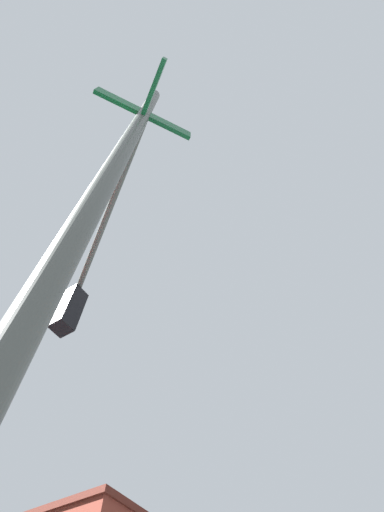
# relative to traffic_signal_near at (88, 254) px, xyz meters

# --- Properties ---
(traffic_signal_near) EXTENTS (2.29, 3.37, 6.30)m
(traffic_signal_near) POSITION_rel_traffic_signal_near_xyz_m (0.00, 0.00, 0.00)
(traffic_signal_near) COLOR #474C47
(traffic_signal_near) RESTS_ON ground_plane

